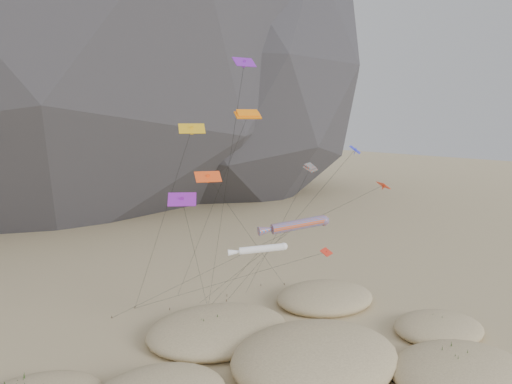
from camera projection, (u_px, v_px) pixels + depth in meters
dunes at (288, 370)px, 44.19m from camera, size 49.34×35.90×4.42m
dune_grass at (292, 369)px, 44.19m from camera, size 41.77×26.92×1.49m
kite_stakes at (206, 300)px, 63.01m from camera, size 23.67×5.29×0.30m
rainbow_tube_kite at (296, 225)px, 47.23m from camera, size 7.08×18.64×13.64m
white_tube_kite at (259, 249)px, 49.03m from camera, size 5.44×12.54×10.69m
orange_parafoil at (247, 117)px, 47.94m from camera, size 2.68×17.94×23.73m
multi_parafoil at (310, 169)px, 53.35m from camera, size 2.62×13.95×18.16m
delta_kites at (255, 169)px, 47.42m from camera, size 26.51×21.41×28.36m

